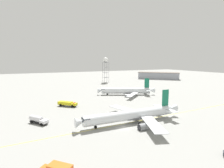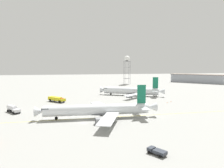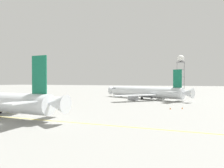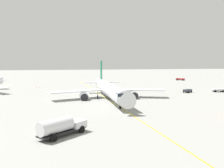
# 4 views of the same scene
# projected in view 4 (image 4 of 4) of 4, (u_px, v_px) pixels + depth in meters

# --- Properties ---
(ground_plane) EXTENTS (600.00, 600.00, 0.00)m
(ground_plane) POSITION_uv_depth(u_px,v_px,m) (125.00, 102.00, 65.48)
(ground_plane) COLOR gray
(airliner_main) EXTENTS (43.71, 36.84, 12.15)m
(airliner_main) POSITION_uv_depth(u_px,v_px,m) (109.00, 90.00, 69.52)
(airliner_main) COLOR silver
(airliner_main) RESTS_ON ground_plane
(baggage_truck_truck) EXTENTS (3.85, 4.46, 1.22)m
(baggage_truck_truck) POSITION_uv_depth(u_px,v_px,m) (188.00, 91.00, 85.72)
(baggage_truck_truck) COLOR #232326
(baggage_truck_truck) RESTS_ON ground_plane
(pushback_tug_truck) EXTENTS (3.78, 4.66, 1.30)m
(pushback_tug_truck) POSITION_uv_depth(u_px,v_px,m) (219.00, 90.00, 87.24)
(pushback_tug_truck) COLOR #232326
(pushback_tug_truck) RESTS_ON ground_plane
(ops_pickup_truck) EXTENTS (4.95, 5.11, 1.41)m
(ops_pickup_truck) POSITION_uv_depth(u_px,v_px,m) (180.00, 79.00, 144.27)
(ops_pickup_truck) COLOR #232326
(ops_pickup_truck) RESTS_ON ground_plane
(fuel_tanker_truck_extra) EXTENTS (6.74, 7.73, 2.87)m
(fuel_tanker_truck_extra) POSITION_uv_depth(u_px,v_px,m) (61.00, 126.00, 34.53)
(fuel_tanker_truck_extra) COLOR #232326
(fuel_tanker_truck_extra) RESTS_ON ground_plane
(taxiway_centreline) EXTENTS (147.25, 4.63, 0.01)m
(taxiway_centreline) POSITION_uv_depth(u_px,v_px,m) (109.00, 100.00, 68.16)
(taxiway_centreline) COLOR yellow
(taxiway_centreline) RESTS_ON ground_plane
(safety_cone_near) EXTENTS (0.36, 0.36, 0.55)m
(safety_cone_near) POSITION_uv_depth(u_px,v_px,m) (40.00, 87.00, 100.62)
(safety_cone_near) COLOR orange
(safety_cone_near) RESTS_ON ground_plane
(safety_cone_mid) EXTENTS (0.36, 0.36, 0.55)m
(safety_cone_mid) POSITION_uv_depth(u_px,v_px,m) (36.00, 87.00, 103.06)
(safety_cone_mid) COLOR orange
(safety_cone_mid) RESTS_ON ground_plane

